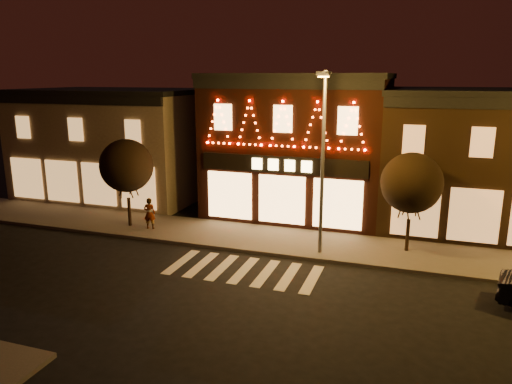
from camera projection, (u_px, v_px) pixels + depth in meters
The scene contains 9 objects.
ground at pixel (205, 312), 17.15m from camera, with size 120.00×120.00×0.00m, color black.
sidewalk_far at pixel (310, 244), 23.87m from camera, with size 44.00×4.00×0.15m, color #47423D.
building_left at pixel (116, 143), 33.23m from camera, with size 12.20×8.28×7.30m.
building_pulp at pixel (301, 144), 29.03m from camera, with size 10.20×8.34×8.30m.
building_right_a at pixel (471, 159), 26.17m from camera, with size 9.20×8.28×7.50m.
streetlamp_mid at pixel (323, 150), 21.19m from camera, with size 0.59×1.90×8.26m.
tree_left at pixel (126, 166), 25.79m from camera, with size 2.85×2.85×4.76m.
tree_right at pixel (412, 183), 22.00m from camera, with size 2.79×2.79×4.66m.
pedestrian at pixel (150, 213), 25.82m from camera, with size 0.62×0.41×1.70m, color gray.
Camera 1 is at (6.77, -14.24, 8.19)m, focal length 33.90 mm.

